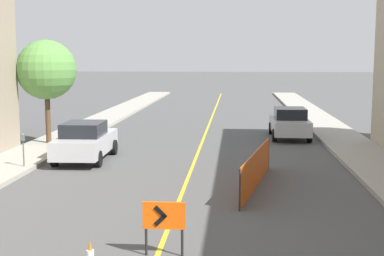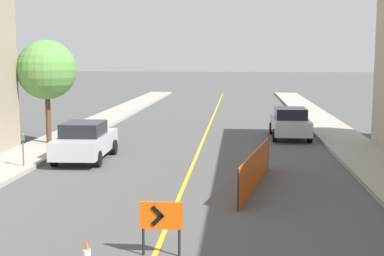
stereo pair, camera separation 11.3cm
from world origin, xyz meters
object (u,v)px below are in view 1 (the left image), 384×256
parked_car_curb_near (85,141)px  parked_car_curb_mid (290,123)px  arrow_barricade_primary (164,218)px  parking_meter_far_curb (23,143)px  street_tree_left_near (46,70)px

parked_car_curb_near → parked_car_curb_mid: same height
arrow_barricade_primary → parked_car_curb_near: bearing=113.9°
parking_meter_far_curb → arrow_barricade_primary: bearing=-51.9°
arrow_barricade_primary → street_tree_left_near: bearing=118.1°
parked_car_curb_mid → street_tree_left_near: size_ratio=0.89×
arrow_barricade_primary → parked_car_curb_mid: 17.46m
parked_car_curb_mid → parking_meter_far_curb: 13.84m
parking_meter_far_curb → street_tree_left_near: 6.05m
parked_car_curb_near → street_tree_left_near: street_tree_left_near is taller
arrow_barricade_primary → street_tree_left_near: 15.58m
arrow_barricade_primary → parking_meter_far_curb: parking_meter_far_curb is taller
parked_car_curb_near → parked_car_curb_mid: (8.90, 6.74, 0.00)m
arrow_barricade_primary → parked_car_curb_near: (-4.60, 10.19, -0.02)m
parked_car_curb_near → street_tree_left_near: 5.09m
arrow_barricade_primary → parking_meter_far_curb: bearing=127.7°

